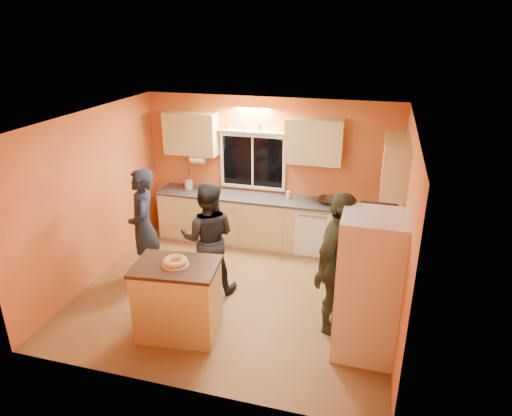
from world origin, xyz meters
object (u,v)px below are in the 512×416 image
(refrigerator, at_px, (368,287))
(person_left, at_px, (143,227))
(island, at_px, (178,299))
(person_right, at_px, (338,265))
(person_center, at_px, (208,238))

(refrigerator, xyz_separation_m, person_left, (-3.35, 0.82, -0.00))
(island, height_order, person_right, person_right)
(person_center, height_order, person_right, person_right)
(person_center, relative_size, person_right, 0.89)
(person_left, bearing_deg, island, 16.22)
(refrigerator, bearing_deg, person_left, 166.18)
(person_left, relative_size, person_center, 1.07)
(refrigerator, bearing_deg, person_center, 160.50)
(island, bearing_deg, person_left, 126.92)
(person_center, distance_m, person_right, 1.98)
(refrigerator, relative_size, person_right, 0.94)
(person_right, bearing_deg, person_center, 93.87)
(island, height_order, person_center, person_center)
(refrigerator, bearing_deg, island, -172.90)
(person_left, height_order, person_center, person_left)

